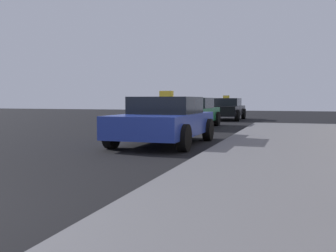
% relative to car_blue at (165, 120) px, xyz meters
% --- Properties ---
extents(car_blue, '(2.06, 4.02, 1.43)m').
position_rel_car_blue_xyz_m(car_blue, '(0.00, 0.00, 0.00)').
color(car_blue, '#233899').
rests_on(car_blue, ground_plane).
extents(car_green, '(1.94, 4.05, 1.27)m').
position_rel_car_blue_xyz_m(car_green, '(-0.94, 6.44, -0.00)').
color(car_green, '#196638').
rests_on(car_green, ground_plane).
extents(car_black, '(1.99, 4.16, 1.43)m').
position_rel_car_blue_xyz_m(car_black, '(-0.59, 12.93, -0.00)').
color(car_black, black).
rests_on(car_black, ground_plane).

